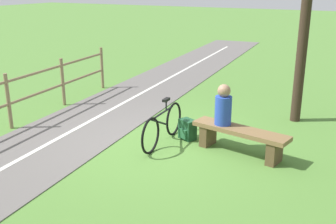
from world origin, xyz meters
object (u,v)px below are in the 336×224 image
Objects in this scene: bench at (240,136)px; backpack at (187,130)px; person_seated at (223,106)px; bicycle at (163,126)px.

bench is 4.59× the size of backpack.
backpack is at bearing 0.42° from bench.
person_seated is 1.21m from bicycle.
bicycle is 4.26× the size of backpack.
bench is at bearing 169.76° from backpack.
person_seated is at bearing 169.96° from backpack.
bicycle is at bearing 19.29° from bench.
person_seated is 0.44× the size of bicycle.
person_seated is 1.00m from backpack.
person_seated reaches higher than bicycle.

